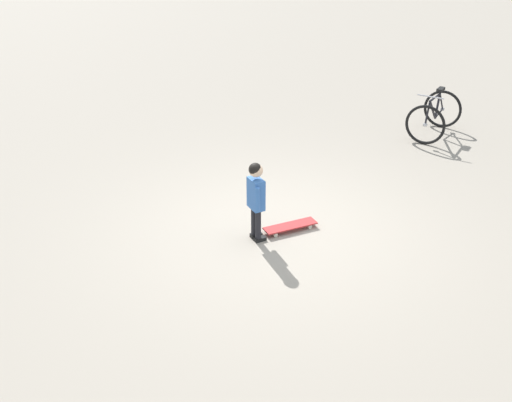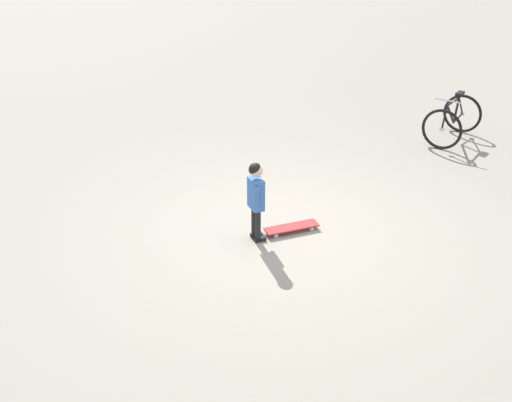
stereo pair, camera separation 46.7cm
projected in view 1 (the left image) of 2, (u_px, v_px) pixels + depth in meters
The scene contains 4 objects.
ground_plane at pixel (279, 230), 7.75m from camera, with size 50.00×50.00×0.00m, color #9E9384.
child_person at pixel (256, 193), 7.24m from camera, with size 0.26×0.35×1.06m.
skateboard at pixel (290, 226), 7.72m from camera, with size 0.74×0.32×0.07m.
bicycle_near at pixel (434, 115), 10.64m from camera, with size 1.26×1.06×0.85m.
Camera 1 is at (-4.12, -5.31, 3.90)m, focal length 41.44 mm.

